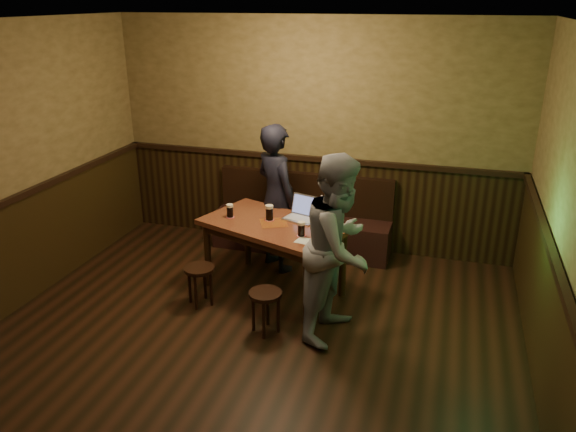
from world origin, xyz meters
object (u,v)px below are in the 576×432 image
Objects in this scene: stool_right at (265,300)px; pint_left at (230,211)px; stool_left at (200,275)px; laptop at (303,213)px; pint_mid at (269,213)px; pint_right at (301,229)px; person_grey at (339,248)px; person_suit at (276,198)px; bench at (302,226)px; pub_table at (274,232)px.

pint_left is at bearing 129.34° from stool_right.
stool_left is 1.06× the size of laptop.
pint_left is 0.88× the size of pint_mid.
person_grey reaches higher than pint_right.
laptop is (-0.11, 0.45, -0.01)m from pint_right.
pint_right reaches higher than pint_left.
pint_right is at bearing 70.88° from stool_right.
person_grey is (0.88, -0.65, 0.00)m from pint_mid.
person_suit is at bearing 103.48° from stool_right.
bench is 13.18× the size of pint_mid.
bench is at bearing 95.18° from stool_right.
pint_mid is (-0.07, -1.06, 0.56)m from bench.
pint_right is (0.36, -1.37, 0.55)m from bench.
pint_right is at bearing 160.00° from person_suit.
bench is 1.18m from pub_table.
pint_left is 1.44m from person_grey.
person_suit is at bearing 57.72° from pint_left.
laptop is 0.54m from person_suit.
pub_table is at bearing 37.99° from stool_left.
person_suit reaches higher than stool_right.
pint_right is at bearing -17.20° from pint_left.
bench is at bearing 122.13° from laptop.
pint_mid is 0.10× the size of person_suit.
bench is at bearing -67.80° from person_suit.
pint_right is at bearing -75.07° from bench.
bench is at bearing 37.96° from person_grey.
pint_left is (0.14, 0.52, 0.52)m from stool_left.
laptop is at bearing 103.68° from pint_right.
pub_table is 11.30× the size of pint_left.
pub_table is 0.47m from pint_right.
pint_left is 0.09× the size of person_suit.
pub_table is 9.98× the size of pint_mid.
stool_left is 0.25× the size of person_suit.
pub_table is at bearing -2.58° from pint_left.
pint_mid is at bearing 105.69° from stool_right.
pub_table is at bearing -123.72° from laptop.
stool_left is at bearing 102.92° from person_suit.
pint_left reaches higher than stool_left.
person_suit is at bearing -105.26° from bench.
person_suit reaches higher than pint_left.
person_grey is (1.31, -0.61, 0.01)m from pint_left.
pint_left is at bearing -174.16° from pint_mid.
pub_table is 3.94× the size of stool_right.
stool_left is at bearing -165.78° from pint_right.
stool_right is 2.53× the size of pint_mid.
pint_mid is (0.57, 0.56, 0.53)m from stool_left.
bench is 1.20m from pint_mid.
laptop is at bearing 59.13° from pub_table.
pint_mid is 0.35m from laptop.
pint_mid is at bearing 137.02° from person_suit.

